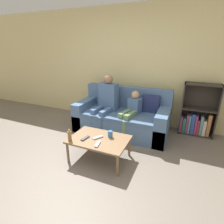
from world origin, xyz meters
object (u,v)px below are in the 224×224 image
at_px(cup_near, 110,134).
at_px(bottle, 70,136).
at_px(person_child, 131,111).
at_px(tv_remote_2, 85,138).
at_px(person_adult, 106,99).
at_px(couch, 123,118).
at_px(tv_remote_1, 98,137).
at_px(bookshelf, 197,116).
at_px(tv_remote_0, 98,144).
at_px(coffee_table, 99,141).

relative_size(cup_near, bottle, 0.56).
distance_m(person_child, tv_remote_2, 1.16).
relative_size(person_adult, person_child, 1.32).
relative_size(couch, tv_remote_1, 11.58).
xyz_separation_m(bookshelf, cup_near, (-1.32, -1.49, 0.02)).
distance_m(tv_remote_0, tv_remote_1, 0.21).
relative_size(coffee_table, cup_near, 8.66).
distance_m(tv_remote_1, tv_remote_2, 0.20).
bearing_deg(bottle, tv_remote_2, 35.41).
xyz_separation_m(coffee_table, cup_near, (0.14, 0.12, 0.09)).
relative_size(tv_remote_2, bottle, 0.92).
distance_m(person_adult, cup_near, 1.09).
relative_size(couch, tv_remote_0, 11.14).
distance_m(person_adult, person_child, 0.59).
height_order(person_adult, bottle, person_adult).
height_order(coffee_table, cup_near, cup_near).
relative_size(coffee_table, tv_remote_0, 5.35).
relative_size(person_adult, cup_near, 11.23).
height_order(coffee_table, person_child, person_child).
bearing_deg(tv_remote_0, person_adult, 100.50).
bearing_deg(tv_remote_0, tv_remote_2, 154.24).
distance_m(coffee_table, tv_remote_2, 0.23).
relative_size(couch, tv_remote_2, 11.12).
bearing_deg(bookshelf, tv_remote_1, -132.90).
distance_m(tv_remote_2, bottle, 0.25).
height_order(coffee_table, person_adult, person_adult).
height_order(couch, cup_near, couch).
distance_m(tv_remote_1, bottle, 0.44).
height_order(couch, person_adult, person_adult).
bearing_deg(coffee_table, tv_remote_2, -155.09).
bearing_deg(couch, tv_remote_1, -90.82).
bearing_deg(person_child, tv_remote_1, -90.18).
height_order(cup_near, tv_remote_0, cup_near).
xyz_separation_m(cup_near, tv_remote_0, (-0.08, -0.30, -0.04)).
xyz_separation_m(cup_near, tv_remote_1, (-0.17, -0.11, -0.04)).
relative_size(person_adult, tv_remote_1, 7.20).
xyz_separation_m(person_child, bottle, (-0.60, -1.21, -0.08)).
xyz_separation_m(coffee_table, person_adult, (-0.36, 1.05, 0.36)).
height_order(couch, tv_remote_1, couch).
height_order(person_adult, cup_near, person_adult).
bearing_deg(tv_remote_1, coffee_table, 21.66).
bearing_deg(cup_near, tv_remote_2, -148.30).
bearing_deg(person_child, bottle, -103.05).
distance_m(coffee_table, bottle, 0.47).
xyz_separation_m(bookshelf, bottle, (-1.86, -1.84, 0.05)).
bearing_deg(tv_remote_0, tv_remote_1, 108.70).
relative_size(couch, cup_near, 18.04).
relative_size(tv_remote_1, bottle, 0.88).
bearing_deg(tv_remote_1, couch, 122.30).
relative_size(bookshelf, bottle, 5.65).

